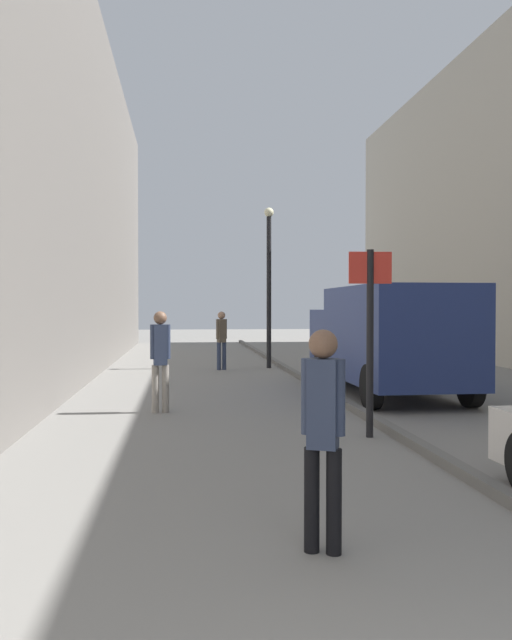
{
  "coord_description": "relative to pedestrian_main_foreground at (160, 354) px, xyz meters",
  "views": [
    {
      "loc": [
        -1.38,
        -1.04,
        1.8
      ],
      "look_at": [
        0.41,
        14.6,
        1.49
      ],
      "focal_mm": 36.14,
      "sensor_mm": 36.0,
      "label": 1
    }
  ],
  "objects": [
    {
      "name": "pedestrian_far_crossing",
      "position": [
        1.4,
        -6.5,
        -0.06
      ],
      "size": [
        0.31,
        0.25,
        1.64
      ],
      "rotation": [
        0.0,
        0.0,
        -0.4
      ],
      "color": "black",
      "rests_on": "ground_plane"
    },
    {
      "name": "lamp_post",
      "position": [
        2.93,
        7.83,
        1.72
      ],
      "size": [
        0.28,
        0.28,
        4.76
      ],
      "color": "black",
      "rests_on": "ground_plane"
    },
    {
      "name": "delivery_van",
      "position": [
        4.59,
        1.83,
        0.2
      ],
      "size": [
        2.12,
        5.52,
        2.22
      ],
      "rotation": [
        0.0,
        0.0,
        0.01
      ],
      "color": "navy",
      "rests_on": "ground_plane"
    },
    {
      "name": "kerb_strip",
      "position": [
        3.34,
        1.94,
        -0.94
      ],
      "size": [
        0.16,
        40.0,
        0.12
      ],
      "primitive_type": "cube",
      "color": "#615F5B",
      "rests_on": "ground_plane"
    },
    {
      "name": "building_facade_left",
      "position": [
        -3.0,
        1.94,
        3.98
      ],
      "size": [
        2.31,
        40.0,
        9.97
      ],
      "primitive_type": "cube",
      "color": "slate",
      "rests_on": "ground_plane"
    },
    {
      "name": "pedestrian_main_foreground",
      "position": [
        0.0,
        0.0,
        0.0
      ],
      "size": [
        0.34,
        0.23,
        1.74
      ],
      "rotation": [
        0.0,
        0.0,
        3.26
      ],
      "color": "gray",
      "rests_on": "ground_plane"
    },
    {
      "name": "pedestrian_mid_block",
      "position": [
        1.5,
        7.45,
        -0.03
      ],
      "size": [
        0.32,
        0.25,
        1.69
      ],
      "rotation": [
        0.0,
        0.0,
        3.51
      ],
      "color": "#2D3851",
      "rests_on": "ground_plane"
    },
    {
      "name": "street_sign_post",
      "position": [
        2.96,
        -2.44,
        0.54
      ],
      "size": [
        0.6,
        0.1,
        2.6
      ],
      "rotation": [
        0.0,
        0.0,
        3.11
      ],
      "color": "black",
      "rests_on": "ground_plane"
    },
    {
      "name": "ground_plane",
      "position": [
        1.76,
        1.94,
        -1.0
      ],
      "size": [
        80.0,
        80.0,
        0.0
      ],
      "primitive_type": "plane",
      "color": "gray"
    }
  ]
}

